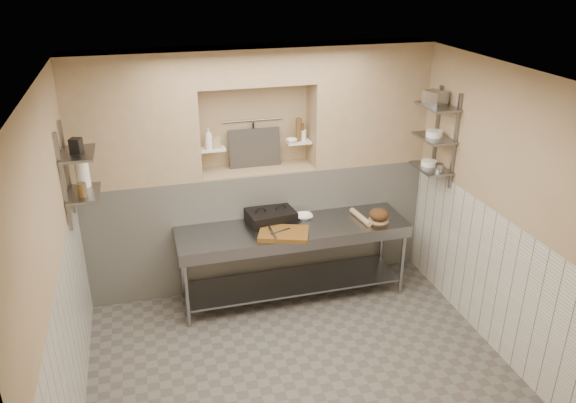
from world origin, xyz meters
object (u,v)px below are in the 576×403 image
object	(u,v)px
panini_press	(271,216)
rolling_pin	(360,217)
prep_table	(293,248)
bowl_alcove	(292,141)
bread_loaf	(379,214)
mixing_bowl	(304,217)
bottle_soap	(209,138)
jug_left	(83,174)
cutting_board	(284,234)

from	to	relation	value
panini_press	rolling_pin	distance (m)	1.03
panini_press	prep_table	bearing A→B (deg)	-50.79
panini_press	rolling_pin	xyz separation A→B (m)	(1.01, -0.21, -0.04)
rolling_pin	bowl_alcove	distance (m)	1.18
panini_press	bread_loaf	xyz separation A→B (m)	(1.20, -0.29, 0.01)
prep_table	bread_loaf	world-z (taller)	bread_loaf
prep_table	mixing_bowl	world-z (taller)	mixing_bowl
bowl_alcove	prep_table	bearing A→B (deg)	-103.56
bottle_soap	jug_left	xyz separation A→B (m)	(-1.30, -0.53, -0.09)
mixing_bowl	bowl_alcove	bearing A→B (deg)	97.99
prep_table	bottle_soap	size ratio (longest dim) A/B	10.82
prep_table	panini_press	bearing A→B (deg)	136.21
rolling_pin	mixing_bowl	bearing A→B (deg)	162.19
prep_table	cutting_board	xyz separation A→B (m)	(-0.16, -0.17, 0.28)
bowl_alcove	rolling_pin	bearing A→B (deg)	-39.61
prep_table	jug_left	bearing A→B (deg)	179.25
panini_press	bowl_alcove	size ratio (longest dim) A/B	4.35
bottle_soap	bowl_alcove	world-z (taller)	bottle_soap
panini_press	bottle_soap	xyz separation A→B (m)	(-0.61, 0.36, 0.86)
mixing_bowl	bowl_alcove	distance (m)	0.88
mixing_bowl	bottle_soap	xyz separation A→B (m)	(-1.00, 0.37, 0.91)
mixing_bowl	bottle_soap	size ratio (longest dim) A/B	0.82
prep_table	rolling_pin	size ratio (longest dim) A/B	6.23
rolling_pin	jug_left	distance (m)	3.03
prep_table	bread_loaf	size ratio (longest dim) A/B	11.62
mixing_bowl	bread_loaf	xyz separation A→B (m)	(0.81, -0.28, 0.06)
cutting_board	bottle_soap	world-z (taller)	bottle_soap
mixing_bowl	jug_left	size ratio (longest dim) A/B	0.76
bread_loaf	cutting_board	bearing A→B (deg)	-176.34
cutting_board	bottle_soap	xyz separation A→B (m)	(-0.66, 0.72, 0.91)
bowl_alcove	cutting_board	bearing A→B (deg)	-111.98
bottle_soap	bowl_alcove	distance (m)	0.95
prep_table	bottle_soap	world-z (taller)	bottle_soap
cutting_board	rolling_pin	world-z (taller)	rolling_pin
mixing_bowl	rolling_pin	world-z (taller)	rolling_pin
mixing_bowl	jug_left	world-z (taller)	jug_left
panini_press	bowl_alcove	world-z (taller)	bowl_alcove
cutting_board	bottle_soap	distance (m)	1.34
mixing_bowl	bowl_alcove	xyz separation A→B (m)	(-0.05, 0.35, 0.81)
prep_table	bowl_alcove	xyz separation A→B (m)	(0.13, 0.54, 1.09)
panini_press	mixing_bowl	distance (m)	0.39
prep_table	bottle_soap	bearing A→B (deg)	145.77
prep_table	jug_left	size ratio (longest dim) A/B	10.02
bowl_alcove	jug_left	xyz separation A→B (m)	(-2.25, -0.51, 0.01)
bowl_alcove	jug_left	distance (m)	2.31
rolling_pin	prep_table	bearing A→B (deg)	179.17
panini_press	mixing_bowl	bearing A→B (deg)	-9.00
mixing_bowl	bread_loaf	bearing A→B (deg)	-19.20
panini_press	bowl_alcove	distance (m)	0.90
rolling_pin	bottle_soap	xyz separation A→B (m)	(-1.61, 0.57, 0.90)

